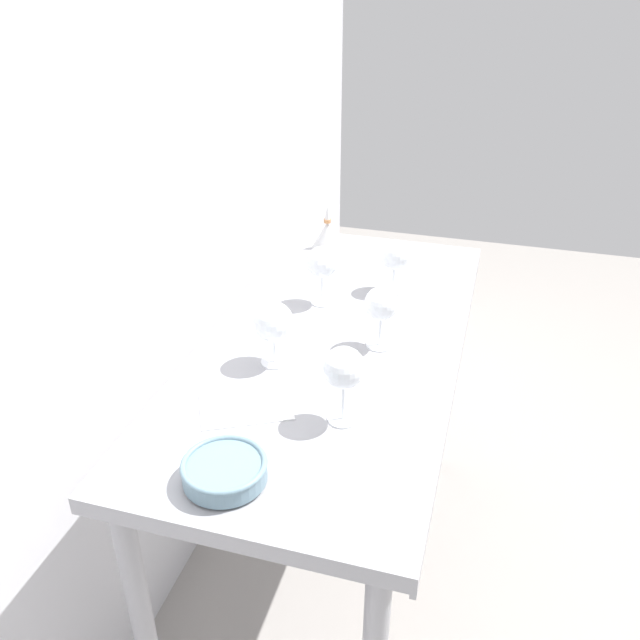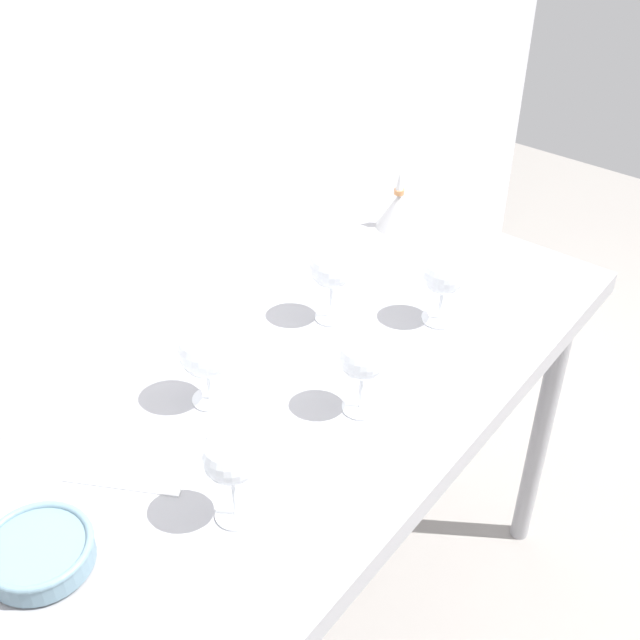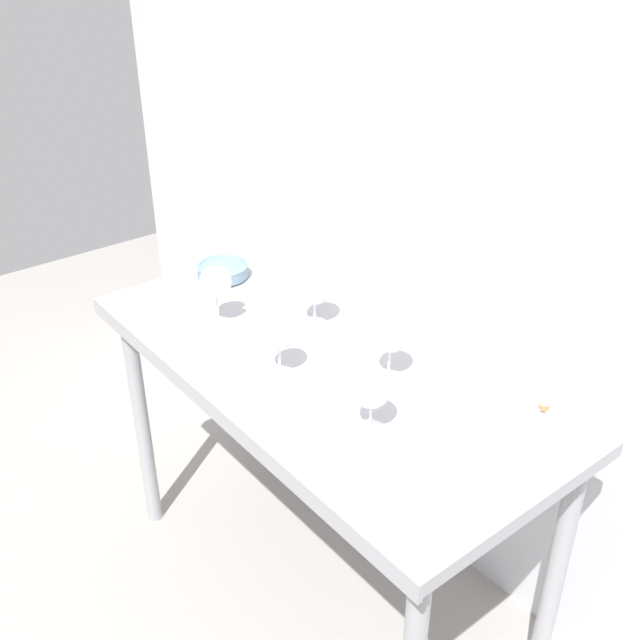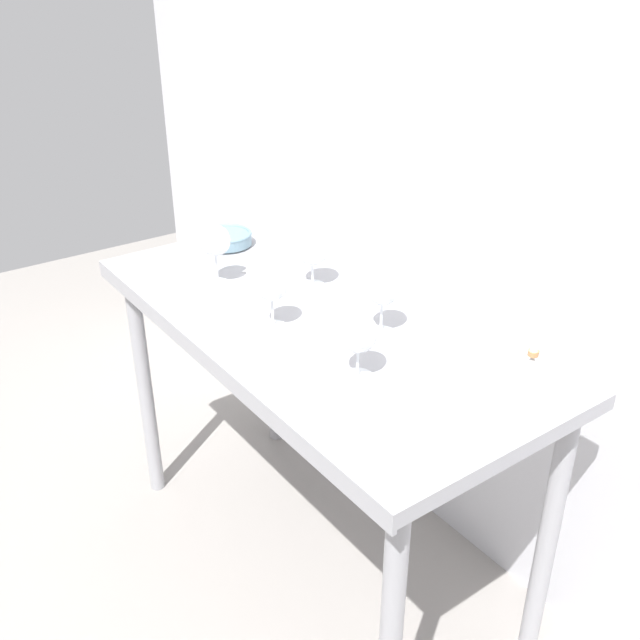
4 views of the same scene
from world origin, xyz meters
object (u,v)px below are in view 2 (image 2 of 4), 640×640
at_px(tasting_bowl, 39,552).
at_px(wine_glass_near_center, 362,358).
at_px(decanter_funnel, 398,210).
at_px(wine_glass_near_left, 231,458).
at_px(tasting_sheet_upper, 134,458).
at_px(wine_glass_far_left, 206,353).
at_px(wine_glass_far_right, 331,269).
at_px(wine_glass_near_right, 444,275).

bearing_deg(tasting_bowl, wine_glass_near_center, -17.98).
bearing_deg(decanter_funnel, wine_glass_near_left, -162.42).
bearing_deg(decanter_funnel, tasting_sheet_upper, -175.83).
height_order(wine_glass_far_left, wine_glass_near_center, same).
xyz_separation_m(wine_glass_far_right, wine_glass_near_center, (-0.19, -0.21, -0.00)).
relative_size(wine_glass_near_right, decanter_funnel, 1.12).
bearing_deg(decanter_funnel, wine_glass_far_right, -166.58).
bearing_deg(tasting_sheet_upper, wine_glass_near_left, -114.13).
distance_m(wine_glass_near_center, tasting_sheet_upper, 0.42).
height_order(wine_glass_far_right, decanter_funnel, wine_glass_far_right).
distance_m(wine_glass_far_right, wine_glass_near_center, 0.28).
distance_m(wine_glass_near_left, decanter_funnel, 0.95).
height_order(wine_glass_near_center, wine_glass_near_right, wine_glass_near_center).
relative_size(wine_glass_near_right, tasting_sheet_upper, 0.80).
bearing_deg(wine_glass_far_right, wine_glass_far_left, 175.76).
bearing_deg(wine_glass_near_left, wine_glass_near_right, 0.89).
bearing_deg(wine_glass_near_center, wine_glass_near_right, 4.42).
relative_size(wine_glass_near_center, tasting_sheet_upper, 0.82).
xyz_separation_m(wine_glass_far_right, wine_glass_near_right, (0.13, -0.18, -0.01)).
height_order(wine_glass_far_right, tasting_sheet_upper, wine_glass_far_right).
distance_m(wine_glass_near_center, decanter_funnel, 0.66).
xyz_separation_m(wine_glass_far_left, wine_glass_near_right, (0.47, -0.21, -0.00)).
relative_size(tasting_sheet_upper, tasting_bowl, 1.21).
relative_size(wine_glass_near_right, tasting_bowl, 0.97).
height_order(wine_glass_near_center, wine_glass_near_left, wine_glass_near_left).
relative_size(wine_glass_near_left, decanter_funnel, 1.25).
distance_m(wine_glass_far_left, wine_glass_far_right, 0.34).
relative_size(wine_glass_far_left, wine_glass_far_right, 0.96).
height_order(wine_glass_far_left, wine_glass_near_right, wine_glass_far_left).
xyz_separation_m(tasting_bowl, decanter_funnel, (1.15, 0.12, 0.02)).
bearing_deg(tasting_sheet_upper, tasting_bowl, 164.81).
bearing_deg(wine_glass_near_center, tasting_bowl, 162.02).
distance_m(tasting_sheet_upper, decanter_funnel, 0.92).
relative_size(wine_glass_near_left, tasting_sheet_upper, 0.90).
distance_m(wine_glass_near_right, tasting_bowl, 0.90).
xyz_separation_m(wine_glass_near_center, wine_glass_near_left, (-0.32, 0.01, 0.01)).
bearing_deg(wine_glass_near_right, wine_glass_far_left, 156.18).
relative_size(wine_glass_far_left, tasting_sheet_upper, 0.82).
bearing_deg(decanter_funnel, tasting_bowl, -174.15).
bearing_deg(tasting_sheet_upper, wine_glass_far_left, -28.37).
distance_m(wine_glass_far_left, decanter_funnel, 0.74).
bearing_deg(wine_glass_far_right, wine_glass_near_left, -159.30).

